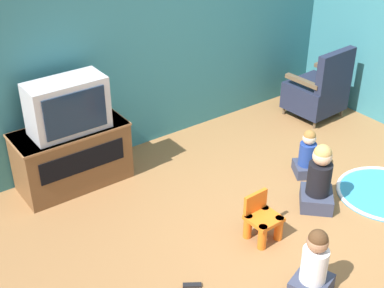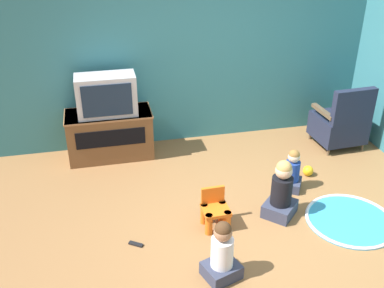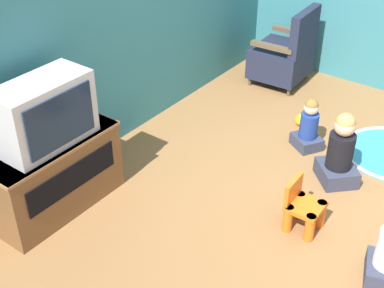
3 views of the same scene
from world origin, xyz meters
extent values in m
plane|color=olive|center=(0.00, 0.00, 0.00)|extent=(30.00, 30.00, 0.00)
cube|color=teal|center=(-0.26, 2.21, 1.44)|extent=(5.48, 0.12, 2.87)
cube|color=brown|center=(-1.30, 1.87, 0.32)|extent=(1.10, 0.52, 0.63)
cube|color=#90603A|center=(-1.30, 1.87, 0.62)|extent=(1.12, 0.53, 0.02)
cube|color=black|center=(-1.30, 1.61, 0.39)|extent=(0.88, 0.01, 0.23)
cube|color=#B7B7BC|center=(-1.30, 1.83, 0.90)|extent=(0.75, 0.36, 0.53)
cube|color=#142338|center=(-1.30, 1.64, 0.90)|extent=(0.61, 0.02, 0.41)
cylinder|color=brown|center=(2.08, 1.76, 0.05)|extent=(0.04, 0.04, 0.10)
cylinder|color=brown|center=(1.55, 1.73, 0.05)|extent=(0.04, 0.04, 0.10)
cylinder|color=brown|center=(2.11, 1.26, 0.05)|extent=(0.04, 0.04, 0.10)
cylinder|color=brown|center=(1.58, 1.23, 0.05)|extent=(0.04, 0.04, 0.10)
cube|color=#1E2338|center=(1.83, 1.49, 0.27)|extent=(0.66, 0.63, 0.34)
cube|color=#1E2338|center=(1.85, 1.24, 0.69)|extent=(0.60, 0.14, 0.48)
cube|color=brown|center=(2.11, 1.51, 0.54)|extent=(0.10, 0.50, 0.05)
cube|color=brown|center=(1.55, 1.48, 0.54)|extent=(0.10, 0.50, 0.05)
cylinder|color=orange|center=(-0.43, -0.02, 0.12)|extent=(0.08, 0.08, 0.24)
cylinder|color=orange|center=(-0.23, -0.01, 0.12)|extent=(0.08, 0.08, 0.24)
cylinder|color=orange|center=(-0.43, 0.17, 0.12)|extent=(0.08, 0.08, 0.24)
cylinder|color=orange|center=(-0.23, 0.17, 0.12)|extent=(0.08, 0.08, 0.24)
cube|color=orange|center=(-0.33, 0.08, 0.22)|extent=(0.29, 0.27, 0.04)
cube|color=orange|center=(-0.33, 0.19, 0.33)|extent=(0.25, 0.04, 0.19)
cube|color=#33384C|center=(0.42, 0.13, 0.08)|extent=(0.46, 0.46, 0.15)
cylinder|color=black|center=(0.42, 0.13, 0.31)|extent=(0.23, 0.23, 0.32)
sphere|color=#D8AD8C|center=(0.42, 0.13, 0.56)|extent=(0.18, 0.18, 0.18)
sphere|color=tan|center=(0.42, 0.13, 0.59)|extent=(0.17, 0.17, 0.17)
cube|color=#33384C|center=(0.75, 0.59, 0.06)|extent=(0.34, 0.35, 0.12)
cylinder|color=navy|center=(0.75, 0.59, 0.24)|extent=(0.18, 0.18, 0.25)
sphere|color=beige|center=(0.75, 0.59, 0.43)|extent=(0.14, 0.14, 0.14)
sphere|color=olive|center=(0.75, 0.59, 0.46)|extent=(0.13, 0.13, 0.13)
cube|color=#33384C|center=(-0.47, -0.63, 0.07)|extent=(0.38, 0.36, 0.14)
cylinder|color=silver|center=(-0.47, -0.63, 0.28)|extent=(0.21, 0.21, 0.29)
sphere|color=#9E7051|center=(-0.47, -0.63, 0.51)|extent=(0.17, 0.17, 0.17)
sphere|color=#472D19|center=(-0.47, -0.63, 0.54)|extent=(0.15, 0.15, 0.15)
sphere|color=yellow|center=(1.08, 0.81, 0.07)|extent=(0.13, 0.13, 0.13)
cube|color=black|center=(-1.19, -0.03, 0.01)|extent=(0.15, 0.12, 0.02)
camera|label=1|loc=(-3.02, -2.56, 3.14)|focal=50.00mm
camera|label=2|loc=(-1.40, -3.57, 3.03)|focal=42.00mm
camera|label=3|loc=(-3.42, -1.13, 2.89)|focal=50.00mm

